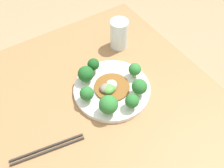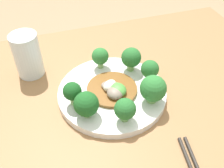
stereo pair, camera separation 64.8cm
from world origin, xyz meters
name	(u,v)px [view 2 (the right image)]	position (x,y,z in m)	size (l,w,h in m)	color
plate	(112,93)	(0.04, -0.04, 0.72)	(0.25, 0.25, 0.02)	white
broccoli_northeast	(86,104)	(0.12, 0.01, 0.76)	(0.05, 0.05, 0.06)	#89B76B
broccoli_south	(100,57)	(0.04, -0.13, 0.77)	(0.04, 0.04, 0.06)	#89B76B
broccoli_west	(150,69)	(-0.05, -0.05, 0.76)	(0.04, 0.04, 0.05)	#70A356
broccoli_north	(125,109)	(0.04, 0.05, 0.76)	(0.05, 0.05, 0.06)	#70A356
broccoli_southwest	(131,58)	(-0.03, -0.10, 0.77)	(0.05, 0.05, 0.06)	#7AAD5B
broccoli_northwest	(153,89)	(-0.03, 0.02, 0.77)	(0.06, 0.06, 0.07)	#7AAD5B
broccoli_east	(72,92)	(0.14, -0.03, 0.77)	(0.04, 0.04, 0.06)	#89B76B
stirfry_center	(113,89)	(0.04, -0.04, 0.74)	(0.12, 0.12, 0.03)	brown
drinking_glass	(27,55)	(0.22, -0.19, 0.77)	(0.07, 0.07, 0.11)	silver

